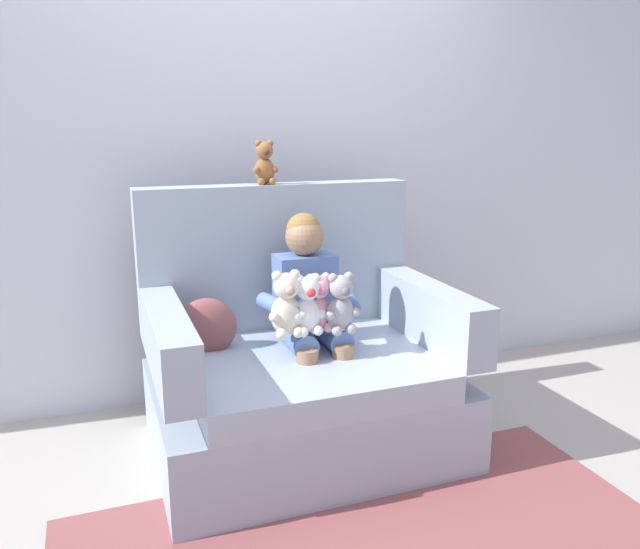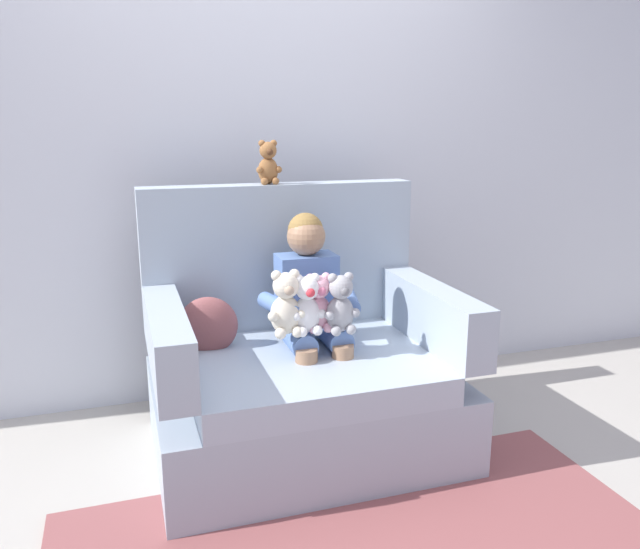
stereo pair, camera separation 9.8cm
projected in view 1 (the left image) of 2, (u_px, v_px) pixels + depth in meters
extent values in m
plane|color=#ADA89E|center=(305.00, 449.00, 2.81)|extent=(8.00, 8.00, 0.00)
cube|color=silver|center=(254.00, 148.00, 3.22)|extent=(6.00, 0.10, 2.60)
cube|color=#8C4C4C|center=(374.00, 548.00, 2.15)|extent=(2.12, 1.09, 0.01)
cube|color=#9EADBC|center=(305.00, 414.00, 2.77)|extent=(1.29, 0.95, 0.35)
cube|color=#A6B6C6|center=(310.00, 370.00, 2.65)|extent=(1.01, 0.81, 0.12)
cube|color=#9EADBC|center=(277.00, 256.00, 2.99)|extent=(1.29, 0.14, 0.68)
cube|color=#9EADBC|center=(169.00, 345.00, 2.41)|extent=(0.14, 0.81, 0.26)
cube|color=#9EADBC|center=(431.00, 314.00, 2.80)|extent=(0.14, 0.81, 0.26)
cube|color=#597AB7|center=(305.00, 292.00, 2.80)|extent=(0.26, 0.16, 0.34)
sphere|color=#9E7556|center=(305.00, 237.00, 2.74)|extent=(0.17, 0.17, 0.17)
sphere|color=olive|center=(304.00, 231.00, 2.74)|extent=(0.16, 0.16, 0.16)
cylinder|color=#597AB7|center=(297.00, 339.00, 2.69)|extent=(0.11, 0.26, 0.11)
cylinder|color=#9E7556|center=(307.00, 383.00, 2.61)|extent=(0.09, 0.09, 0.30)
cylinder|color=#597AB7|center=(332.00, 335.00, 2.75)|extent=(0.11, 0.26, 0.11)
cylinder|color=#9E7556|center=(343.00, 378.00, 2.67)|extent=(0.09, 0.09, 0.30)
cylinder|color=#597AB7|center=(278.00, 307.00, 2.64)|extent=(0.13, 0.27, 0.07)
cylinder|color=#597AB7|center=(348.00, 300.00, 2.75)|extent=(0.13, 0.27, 0.07)
ellipsoid|color=silver|center=(286.00, 315.00, 2.57)|extent=(0.13, 0.11, 0.17)
sphere|color=silver|center=(286.00, 286.00, 2.53)|extent=(0.11, 0.11, 0.11)
sphere|color=tan|center=(290.00, 291.00, 2.49)|extent=(0.04, 0.04, 0.04)
sphere|color=silver|center=(277.00, 276.00, 2.51)|extent=(0.04, 0.04, 0.04)
sphere|color=silver|center=(274.00, 317.00, 2.52)|extent=(0.04, 0.04, 0.04)
sphere|color=silver|center=(282.00, 334.00, 2.53)|extent=(0.05, 0.05, 0.05)
sphere|color=silver|center=(295.00, 274.00, 2.53)|extent=(0.04, 0.04, 0.04)
sphere|color=silver|center=(303.00, 314.00, 2.56)|extent=(0.04, 0.04, 0.04)
sphere|color=silver|center=(298.00, 332.00, 2.55)|extent=(0.05, 0.05, 0.05)
ellipsoid|color=white|center=(307.00, 315.00, 2.59)|extent=(0.12, 0.10, 0.15)
sphere|color=white|center=(308.00, 288.00, 2.56)|extent=(0.10, 0.10, 0.10)
sphere|color=#DB333D|center=(311.00, 293.00, 2.52)|extent=(0.04, 0.04, 0.04)
sphere|color=white|center=(299.00, 279.00, 2.54)|extent=(0.04, 0.04, 0.04)
sphere|color=white|center=(296.00, 317.00, 2.55)|extent=(0.04, 0.04, 0.04)
sphere|color=white|center=(303.00, 332.00, 2.55)|extent=(0.04, 0.04, 0.04)
sphere|color=white|center=(315.00, 278.00, 2.56)|extent=(0.04, 0.04, 0.04)
sphere|color=white|center=(322.00, 314.00, 2.58)|extent=(0.04, 0.04, 0.04)
sphere|color=white|center=(318.00, 330.00, 2.58)|extent=(0.04, 0.04, 0.04)
ellipsoid|color=#9E9EA3|center=(340.00, 314.00, 2.61)|extent=(0.12, 0.10, 0.15)
sphere|color=#9E9EA3|center=(341.00, 287.00, 2.57)|extent=(0.10, 0.10, 0.10)
sphere|color=slate|center=(346.00, 291.00, 2.53)|extent=(0.04, 0.04, 0.04)
sphere|color=#9E9EA3|center=(333.00, 278.00, 2.56)|extent=(0.04, 0.04, 0.04)
sphere|color=#9E9EA3|center=(330.00, 315.00, 2.56)|extent=(0.04, 0.04, 0.04)
sphere|color=#9E9EA3|center=(337.00, 331.00, 2.57)|extent=(0.04, 0.04, 0.04)
sphere|color=#9E9EA3|center=(349.00, 277.00, 2.58)|extent=(0.04, 0.04, 0.04)
sphere|color=#9E9EA3|center=(355.00, 312.00, 2.60)|extent=(0.04, 0.04, 0.04)
sphere|color=#9E9EA3|center=(351.00, 329.00, 2.59)|extent=(0.04, 0.04, 0.04)
ellipsoid|color=#EAA8BC|center=(318.00, 313.00, 2.63)|extent=(0.11, 0.10, 0.15)
sphere|color=#EAA8BC|center=(319.00, 287.00, 2.59)|extent=(0.10, 0.10, 0.10)
sphere|color=#CC6684|center=(322.00, 291.00, 2.55)|extent=(0.04, 0.04, 0.04)
sphere|color=#EAA8BC|center=(310.00, 278.00, 2.58)|extent=(0.04, 0.04, 0.04)
sphere|color=#EAA8BC|center=(308.00, 314.00, 2.58)|extent=(0.04, 0.04, 0.04)
sphere|color=#EAA8BC|center=(314.00, 329.00, 2.59)|extent=(0.04, 0.04, 0.04)
sphere|color=#EAA8BC|center=(326.00, 277.00, 2.60)|extent=(0.04, 0.04, 0.04)
sphere|color=#EAA8BC|center=(332.00, 312.00, 2.62)|extent=(0.04, 0.04, 0.04)
sphere|color=#EAA8BC|center=(328.00, 328.00, 2.61)|extent=(0.04, 0.04, 0.04)
ellipsoid|color=brown|center=(265.00, 171.00, 2.87)|extent=(0.09, 0.08, 0.12)
sphere|color=brown|center=(265.00, 150.00, 2.85)|extent=(0.08, 0.08, 0.08)
sphere|color=#4C2D19|center=(267.00, 152.00, 2.81)|extent=(0.03, 0.03, 0.03)
sphere|color=brown|center=(258.00, 143.00, 2.83)|extent=(0.03, 0.03, 0.03)
sphere|color=brown|center=(256.00, 170.00, 2.84)|extent=(0.03, 0.03, 0.03)
sphere|color=brown|center=(261.00, 182.00, 2.84)|extent=(0.03, 0.03, 0.03)
sphere|color=brown|center=(270.00, 143.00, 2.85)|extent=(0.03, 0.03, 0.03)
sphere|color=brown|center=(275.00, 170.00, 2.87)|extent=(0.03, 0.03, 0.03)
sphere|color=brown|center=(272.00, 181.00, 2.86)|extent=(0.03, 0.03, 0.03)
ellipsoid|color=#8C4C4C|center=(207.00, 327.00, 2.71)|extent=(0.27, 0.16, 0.26)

